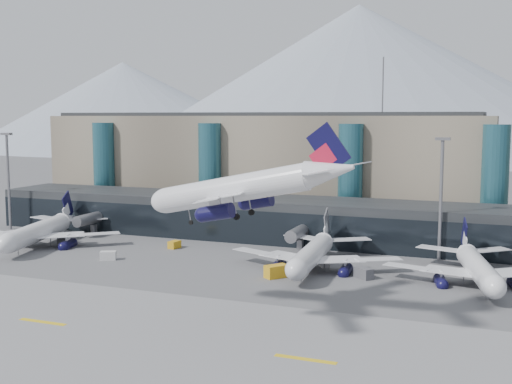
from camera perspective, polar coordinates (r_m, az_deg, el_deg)
ground at (r=102.14m, az=-4.05°, el=-10.28°), size 900.00×900.00×0.00m
runway_strip at (r=89.50m, az=-8.26°, el=-12.82°), size 400.00×40.00×0.04m
runway_markings at (r=89.49m, az=-8.26°, el=-12.80°), size 128.00×1.00×0.02m
concourse at (r=153.89m, az=5.14°, el=-2.60°), size 170.00×27.00×10.00m
terminal_main at (r=190.92m, az=0.65°, el=2.41°), size 130.00×30.00×31.00m
teal_towers at (r=172.66m, az=1.89°, el=1.47°), size 116.40×19.40×46.00m
mountain_ridge at (r=469.23m, az=18.23°, el=8.35°), size 910.00×400.00×110.00m
lightmast_left at (r=181.23m, az=-21.16°, el=1.40°), size 3.00×1.20×25.60m
lightmast_mid at (r=137.64m, az=16.13°, el=0.03°), size 3.00×1.20×25.60m
hero_jet at (r=91.59m, az=-0.26°, el=1.06°), size 33.97×34.41×11.12m
jet_parked_left at (r=158.98m, az=-18.28°, el=-2.71°), size 37.42×38.67×12.42m
jet_parked_mid at (r=128.04m, az=5.27°, el=-4.78°), size 35.79×35.22×11.56m
jet_parked_right at (r=123.39m, az=18.92°, el=-5.63°), size 33.69×34.59×11.12m
veh_a at (r=138.22m, az=-13.01°, el=-5.53°), size 3.70×3.06×1.81m
veh_b at (r=147.61m, az=-7.26°, el=-4.66°), size 2.22×3.15×1.68m
veh_c at (r=121.30m, az=9.56°, el=-7.12°), size 4.02×3.77×2.01m
veh_d at (r=127.96m, az=18.04°, el=-6.78°), size 2.70×2.44×1.37m
veh_f at (r=158.12m, az=-16.62°, el=-4.04°), size 2.53×4.04×2.12m
veh_g at (r=129.37m, az=6.10°, el=-6.30°), size 2.63×3.01×1.52m
veh_h at (r=120.33m, az=1.81°, el=-7.06°), size 4.37×4.75×2.35m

